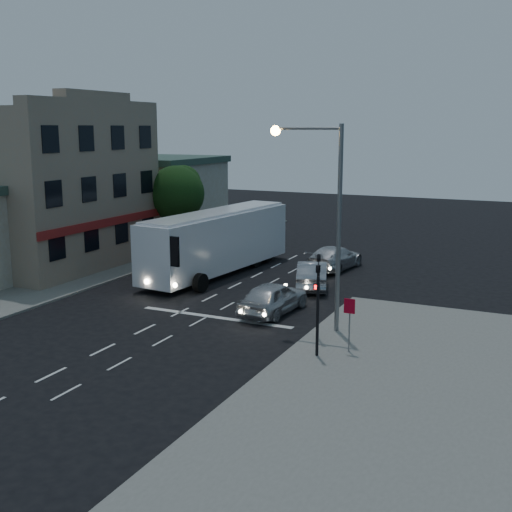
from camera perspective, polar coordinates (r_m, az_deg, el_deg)
The scene contains 15 objects.
ground at distance 30.37m, azimuth -8.77°, elevation -5.93°, with size 120.00×120.00×0.00m, color black.
sidewalk_near at distance 22.15m, azimuth 14.69°, elevation -12.73°, with size 12.00×24.00×0.12m, color slate.
sidewalk_far at distance 44.30m, azimuth -17.06°, elevation -0.73°, with size 12.00×50.00×0.12m, color slate.
road_markings at distance 32.43m, azimuth -3.62°, elevation -4.69°, with size 8.00×30.55×0.01m.
tour_bus at distance 39.67m, azimuth -3.44°, elevation 1.42°, with size 3.93×13.01×3.93m.
car_suv at distance 31.39m, azimuth 1.54°, elevation -3.71°, with size 1.88×4.67×1.59m, color #B8B9BD.
car_sedan_a at distance 36.47m, azimuth 5.01°, elevation -1.66°, with size 1.63×4.67×1.54m, color #A1A1A8.
car_sedan_b at distance 41.37m, azimuth 6.99°, elevation -0.15°, with size 2.12×5.22×1.51m, color silver.
traffic_signal_main at distance 27.07m, azimuth 5.53°, elevation -2.67°, with size 0.25×0.35×4.10m.
traffic_signal_side at distance 25.04m, azimuth 5.52°, elevation -3.83°, with size 0.18×0.15×4.10m.
regulatory_sign at distance 25.85m, azimuth 8.31°, elevation -5.31°, with size 0.45×0.12×2.20m.
streetlight at distance 27.88m, azimuth 6.15°, elevation 4.65°, with size 3.32×0.44×9.00m.
main_building at distance 44.21m, azimuth -18.37°, elevation 5.86°, with size 10.12×12.00×11.00m.
low_building_north at distance 53.44m, azimuth -9.05°, elevation 5.25°, with size 9.40×9.40×6.50m.
street_tree at distance 46.30m, azimuth -7.08°, elevation 5.75°, with size 4.00×4.00×6.20m.
Camera 1 is at (16.30, -24.01, 8.97)m, focal length 45.00 mm.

